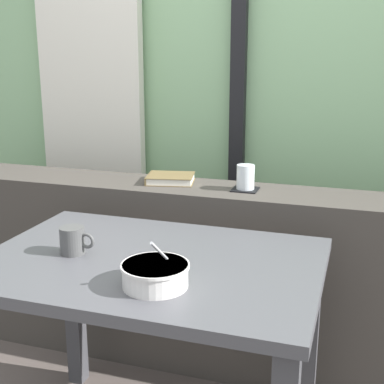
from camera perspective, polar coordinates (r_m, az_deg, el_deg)
outdoor_backdrop at (r=2.62m, az=6.63°, el=16.77°), size 4.80×0.08×2.80m
curtain_left_panel at (r=2.81m, az=-10.91°, el=13.41°), size 0.56×0.06×2.50m
window_divider_post at (r=2.56m, az=5.06°, el=14.62°), size 0.07×0.05×2.60m
dark_console_ledge at (r=2.24m, az=2.80°, el=-9.29°), size 2.80×0.29×0.78m
breakfast_table at (r=1.65m, az=-4.45°, el=-10.91°), size 1.01×0.71×0.71m
coaster_square at (r=2.09m, az=5.75°, el=0.28°), size 0.10×0.10×0.00m
juice_glass at (r=2.08m, az=5.78°, el=1.48°), size 0.07×0.07×0.10m
closed_book at (r=2.21m, az=-2.37°, el=1.46°), size 0.22×0.19×0.03m
soup_bowl at (r=1.42m, az=-3.97°, el=-8.89°), size 0.18×0.18×0.14m
ceramic_mug at (r=1.67m, az=-12.69°, el=-5.11°), size 0.11×0.08×0.08m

